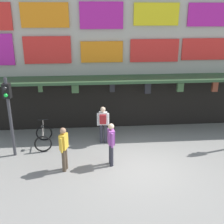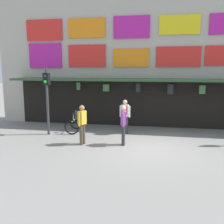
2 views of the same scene
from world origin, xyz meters
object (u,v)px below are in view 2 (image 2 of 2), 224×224
Objects in this scene: traffic_light_near at (47,91)px; bicycle_parked at (74,124)px; pedestrian_in_yellow at (82,123)px; pedestrian_in_blue at (125,114)px; pedestrian_in_purple at (123,123)px.

traffic_light_near is 2.60× the size of bicycle_parked.
traffic_light_near is 1.90× the size of pedestrian_in_yellow.
pedestrian_in_yellow is (-1.52, -2.12, -0.04)m from pedestrian_in_blue.
traffic_light_near reaches higher than pedestrian_in_purple.
traffic_light_near reaches higher than pedestrian_in_blue.
bicycle_parked is at bearing 35.23° from traffic_light_near.
pedestrian_in_blue is at bearing 95.94° from pedestrian_in_purple.
pedestrian_in_yellow is (1.06, -2.06, 0.55)m from bicycle_parked.
pedestrian_in_blue is 1.00× the size of pedestrian_in_purple.
pedestrian_in_purple is at bearing -84.06° from pedestrian_in_blue.
pedestrian_in_blue is (2.57, 0.07, 0.59)m from bicycle_parked.
pedestrian_in_blue is at bearing 12.65° from traffic_light_near.
traffic_light_near is at bearing -144.77° from bicycle_parked.
pedestrian_in_blue and pedestrian_in_purple have the same top height.
traffic_light_near is 4.15m from pedestrian_in_purple.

